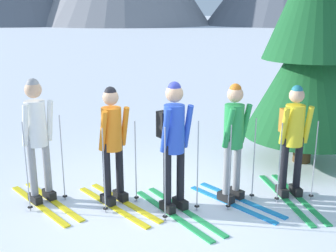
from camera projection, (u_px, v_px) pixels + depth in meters
The scene contains 7 objects.
ground_plane at pixel (163, 208), 5.99m from camera, with size 400.00×400.00×0.00m, color white.
skier_in_white at pixel (37, 135), 5.91m from camera, with size 1.24×1.55×1.83m.
skier_in_orange at pixel (113, 141), 5.89m from camera, with size 1.22×1.54×1.72m.
skier_in_blue at pixel (174, 139), 5.65m from camera, with size 1.11×1.71×1.83m.
skier_in_green at pixel (234, 138), 5.97m from camera, with size 1.17×1.47×1.75m.
skier_in_yellow at pixel (293, 135), 6.14m from camera, with size 0.61×1.79×1.70m.
pine_tree_mid at pixel (313, 27), 7.18m from camera, with size 2.21×2.21×5.35m.
Camera 1 is at (-0.51, -5.44, 2.73)m, focal length 44.84 mm.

